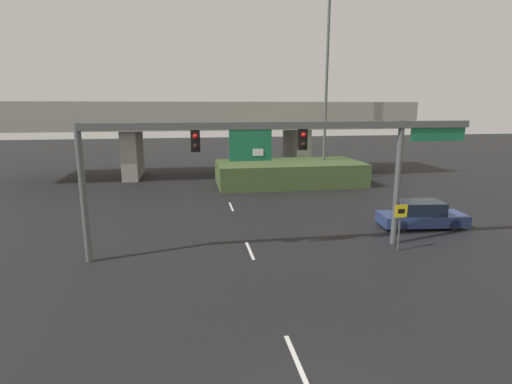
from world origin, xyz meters
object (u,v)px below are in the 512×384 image
signal_gantry (278,146)px  speed_limit_sign (400,220)px  highway_light_pole_near (327,81)px  parked_sedan_near_right (421,215)px

signal_gantry → speed_limit_sign: size_ratio=7.75×
speed_limit_sign → highway_light_pole_near: 19.25m
signal_gantry → highway_light_pole_near: (7.95, 16.65, 3.89)m
signal_gantry → parked_sedan_near_right: 10.10m
signal_gantry → speed_limit_sign: signal_gantry is taller
highway_light_pole_near → signal_gantry: bearing=-115.5°
speed_limit_sign → parked_sedan_near_right: speed_limit_sign is taller
speed_limit_sign → highway_light_pole_near: highway_light_pole_near is taller
highway_light_pole_near → parked_sedan_near_right: 16.47m
signal_gantry → parked_sedan_near_right: (8.84, 2.36, -4.26)m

